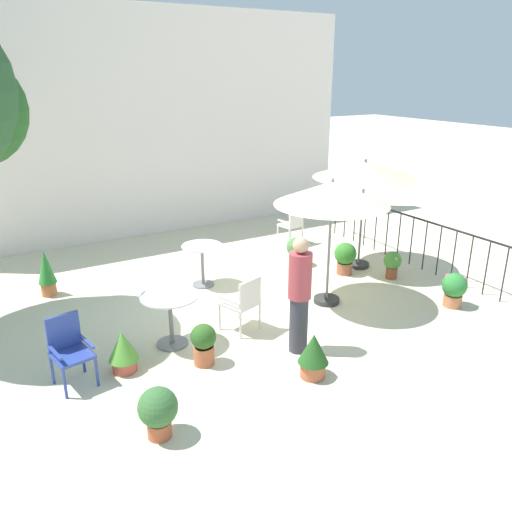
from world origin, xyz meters
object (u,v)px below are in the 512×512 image
(potted_plant_7, at_px, (46,272))
(patio_chair_0, at_px, (69,347))
(cafe_table_1, at_px, (170,310))
(patio_chair_2, at_px, (293,223))
(standing_person, at_px, (299,294))
(patio_chair_1, at_px, (244,301))
(potted_plant_0, at_px, (296,250))
(potted_plant_8, at_px, (123,350))
(potted_plant_3, at_px, (204,343))
(potted_plant_1, at_px, (313,354))
(potted_plant_6, at_px, (392,263))
(potted_plant_5, at_px, (454,288))
(potted_plant_4, at_px, (345,257))
(patio_umbrella_0, at_px, (365,171))
(patio_umbrella_1, at_px, (332,195))
(cafe_table_0, at_px, (202,258))

(potted_plant_7, bearing_deg, patio_chair_0, -93.62)
(cafe_table_1, distance_m, patio_chair_0, 1.47)
(patio_chair_2, height_order, standing_person, standing_person)
(patio_chair_1, bearing_deg, patio_chair_0, -177.54)
(potted_plant_0, height_order, potted_plant_8, potted_plant_0)
(patio_chair_2, height_order, potted_plant_3, patio_chair_2)
(cafe_table_1, bearing_deg, patio_chair_0, -169.66)
(potted_plant_1, bearing_deg, potted_plant_6, 30.96)
(potted_plant_6, height_order, standing_person, standing_person)
(potted_plant_0, bearing_deg, potted_plant_5, -67.85)
(potted_plant_3, distance_m, potted_plant_4, 4.09)
(patio_chair_1, relative_size, potted_plant_3, 1.48)
(potted_plant_3, xyz_separation_m, potted_plant_4, (3.75, 1.62, 0.03))
(patio_umbrella_0, bearing_deg, potted_plant_0, 146.32)
(patio_chair_0, relative_size, potted_plant_4, 1.43)
(patio_umbrella_1, xyz_separation_m, potted_plant_8, (-3.62, -0.37, -1.58))
(potted_plant_7, bearing_deg, potted_plant_8, -81.53)
(cafe_table_0, bearing_deg, potted_plant_4, -18.06)
(patio_chair_1, bearing_deg, potted_plant_1, -83.46)
(potted_plant_1, relative_size, potted_plant_4, 0.98)
(patio_umbrella_1, relative_size, potted_plant_6, 4.08)
(potted_plant_7, bearing_deg, patio_umbrella_1, -33.48)
(potted_plant_7, bearing_deg, patio_umbrella_0, -16.20)
(potted_plant_1, distance_m, potted_plant_6, 3.84)
(patio_chair_0, bearing_deg, potted_plant_3, -15.25)
(standing_person, bearing_deg, potted_plant_5, -1.94)
(patio_chair_2, xyz_separation_m, potted_plant_4, (-0.15, -2.06, -0.15))
(cafe_table_1, xyz_separation_m, potted_plant_5, (4.57, -1.15, -0.22))
(patio_umbrella_1, relative_size, standing_person, 1.28)
(patio_umbrella_0, distance_m, patio_umbrella_1, 1.92)
(patio_umbrella_0, distance_m, potted_plant_6, 1.83)
(patio_chair_0, height_order, potted_plant_4, patio_chair_0)
(potted_plant_4, distance_m, standing_person, 3.18)
(patio_chair_1, height_order, potted_plant_1, patio_chair_1)
(patio_umbrella_0, xyz_separation_m, potted_plant_3, (-4.25, -1.79, -1.63))
(cafe_table_1, relative_size, patio_chair_2, 0.96)
(patio_umbrella_0, bearing_deg, cafe_table_0, 167.54)
(potted_plant_6, bearing_deg, potted_plant_5, -89.97)
(potted_plant_1, distance_m, potted_plant_3, 1.47)
(potted_plant_3, bearing_deg, cafe_table_1, 104.69)
(cafe_table_0, distance_m, potted_plant_1, 3.47)
(potted_plant_1, relative_size, potted_plant_5, 1.05)
(patio_chair_1, distance_m, potted_plant_5, 3.62)
(patio_umbrella_1, height_order, patio_chair_0, patio_umbrella_1)
(patio_chair_1, bearing_deg, patio_umbrella_1, 6.15)
(cafe_table_0, relative_size, patio_chair_0, 0.87)
(potted_plant_4, bearing_deg, standing_person, -141.31)
(potted_plant_0, bearing_deg, potted_plant_1, -121.16)
(potted_plant_3, bearing_deg, cafe_table_0, 65.87)
(potted_plant_0, relative_size, potted_plant_6, 1.11)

